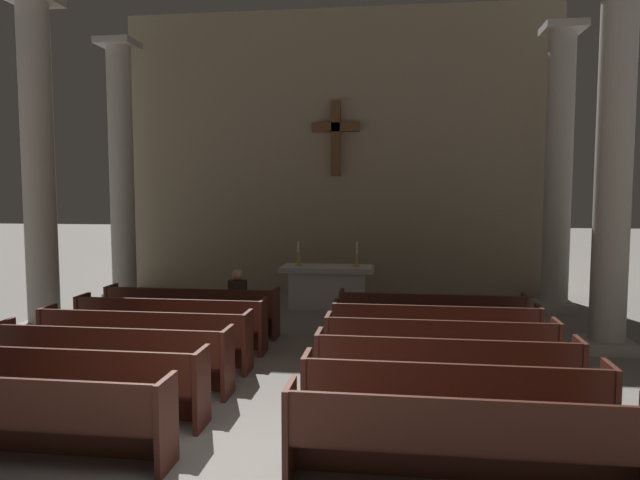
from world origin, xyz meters
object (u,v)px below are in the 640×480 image
object	(u,v)px
column_left_second	(39,171)
candlestick_right	(357,259)
pew_left_row_4	(145,339)
pew_right_row_2	(453,401)
pew_left_row_5	(171,324)
pew_right_row_5	(435,332)
column_left_third	(122,175)
lone_worshipper	(239,301)
pew_right_row_3	(445,371)
pew_right_row_1	(464,441)
pew_left_row_3	(112,358)
pew_left_row_6	(192,311)
pew_left_row_1	(13,417)
column_right_second	(614,168)
column_right_third	(558,174)
pew_right_row_6	(431,318)
pew_right_row_4	(439,349)
altar	(327,286)
pew_left_row_2	(70,383)

from	to	relation	value
column_left_second	candlestick_right	size ratio (longest dim) A/B	11.29
pew_left_row_4	pew_right_row_2	xyz separation A→B (m)	(4.53, -2.12, 0.00)
pew_left_row_5	pew_right_row_5	distance (m)	4.53
column_left_third	lone_worshipper	bearing A→B (deg)	-40.37
pew_right_row_3	lone_worshipper	bearing A→B (deg)	138.36
pew_right_row_1	pew_right_row_2	size ratio (longest dim) A/B	1.00
column_left_second	lone_worshipper	world-z (taller)	column_left_second
pew_right_row_1	pew_right_row_3	bearing A→B (deg)	90.00
pew_left_row_3	pew_left_row_6	size ratio (longest dim) A/B	1.00
pew_left_row_1	column_right_second	world-z (taller)	column_right_second
column_right_third	pew_right_row_6	bearing A→B (deg)	-131.69
pew_left_row_5	pew_right_row_4	world-z (taller)	same
column_right_third	lone_worshipper	distance (m)	7.83
pew_left_row_4	column_right_third	world-z (taller)	column_right_third
pew_left_row_6	column_right_third	xyz separation A→B (m)	(7.55, 3.38, 2.70)
pew_left_row_1	candlestick_right	xyz separation A→B (m)	(2.97, 8.30, 0.71)
pew_right_row_4	lone_worshipper	distance (m)	4.21
pew_right_row_1	altar	bearing A→B (deg)	105.27
pew_right_row_6	column_left_second	world-z (taller)	column_left_second
pew_left_row_6	candlestick_right	bearing A→B (deg)	45.47
pew_left_row_2	column_left_second	xyz separation A→B (m)	(-3.01, 4.16, 2.70)
pew_right_row_5	column_left_second	size ratio (longest dim) A/B	0.51
pew_left_row_2	pew_right_row_2	xyz separation A→B (m)	(4.53, 0.00, 0.00)
pew_right_row_3	pew_left_row_4	bearing A→B (deg)	166.87
pew_left_row_4	lone_worshipper	xyz separation A→B (m)	(0.92, 2.15, 0.22)
candlestick_right	pew_left_row_2	bearing A→B (deg)	-112.26
pew_left_row_1	pew_left_row_4	xyz separation A→B (m)	(0.00, 3.17, 0.00)
pew_right_row_4	pew_left_row_4	bearing A→B (deg)	180.00
pew_left_row_1	pew_right_row_3	bearing A→B (deg)	25.02
column_right_second	pew_left_row_1	bearing A→B (deg)	-145.33
pew_left_row_2	pew_right_row_5	size ratio (longest dim) A/B	1.00
pew_left_row_4	pew_right_row_6	xyz separation A→B (m)	(4.53, 2.12, 0.00)
pew_left_row_1	lone_worshipper	world-z (taller)	lone_worshipper
lone_worshipper	pew_right_row_2	bearing A→B (deg)	-49.76
pew_left_row_5	pew_right_row_1	xyz separation A→B (m)	(4.53, -4.23, 0.00)
pew_left_row_2	pew_right_row_5	distance (m)	5.53
candlestick_right	pew_left_row_6	bearing A→B (deg)	-134.53
pew_left_row_2	pew_left_row_6	bearing A→B (deg)	90.00
pew_right_row_4	altar	bearing A→B (deg)	113.83
lone_worshipper	pew_right_row_4	bearing A→B (deg)	-30.80
pew_left_row_1	pew_left_row_6	size ratio (longest dim) A/B	1.00
pew_right_row_3	pew_right_row_6	xyz separation A→B (m)	(0.00, 3.17, 0.00)
pew_left_row_2	lone_worshipper	xyz separation A→B (m)	(0.92, 4.27, 0.22)
pew_left_row_4	pew_right_row_4	distance (m)	4.53
pew_left_row_1	pew_left_row_3	world-z (taller)	same
pew_left_row_1	lone_worshipper	xyz separation A→B (m)	(0.92, 5.33, 0.22)
pew_left_row_2	pew_right_row_5	world-z (taller)	same
pew_right_row_2	pew_left_row_2	bearing A→B (deg)	180.00
pew_right_row_1	altar	world-z (taller)	altar
column_left_second	column_left_third	world-z (taller)	same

